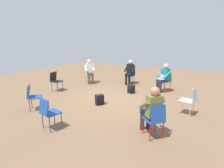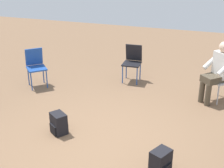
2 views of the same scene
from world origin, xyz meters
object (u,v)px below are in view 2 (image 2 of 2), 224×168
Objects in this scene: backpack_by_empty_chair at (59,124)px; backpack_near_laptop_user at (160,163)px; chair_northwest at (36,65)px; person_in_white at (218,69)px; chair_north at (133,60)px; chair_northeast at (223,77)px.

backpack_near_laptop_user is at bearing -14.68° from backpack_by_empty_chair.
chair_northwest is 3.88m from person_in_white.
chair_north is 2.36× the size of backpack_by_empty_chair.
chair_north is (1.96, 1.00, 0.00)m from chair_northwest.
backpack_by_empty_chair is at bearing 165.32° from backpack_near_laptop_user.
person_in_white is 3.44× the size of backpack_near_laptop_user.
chair_north is at bearing 163.70° from chair_northwest.
backpack_by_empty_chair is at bearing 86.63° from person_in_white.
backpack_near_laptop_user is at bearing 103.38° from chair_northwest.
chair_northeast is (2.00, -0.41, 0.00)m from chair_north.
person_in_white is (3.85, 0.47, 0.20)m from chair_northwest.
chair_northwest is 0.69× the size of person_in_white.
person_in_white reaches higher than chair_northeast.
chair_north is at bearing 33.74° from chair_northeast.
chair_northwest is at bearing 52.34° from person_in_white.
chair_northeast is at bearing 166.30° from chair_north.
backpack_by_empty_chair is (-0.53, -2.65, -0.34)m from chair_north.
chair_northeast is at bearing -90.00° from person_in_white.
chair_northeast is 2.36× the size of backpack_by_empty_chair.
chair_north is 2.72m from backpack_by_empty_chair.
backpack_near_laptop_user is 1.00× the size of backpack_by_empty_chair.
chair_northwest and chair_north have the same top height.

